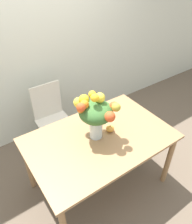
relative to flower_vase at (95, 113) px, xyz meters
name	(u,v)px	position (x,y,z in m)	size (l,w,h in m)	color
ground_plane	(99,182)	(0.02, -0.04, -1.06)	(12.00, 12.00, 0.00)	brown
wall_back	(38,43)	(0.02, 1.29, 0.29)	(8.00, 0.06, 2.70)	silver
dining_table	(100,144)	(0.02, -0.04, -0.39)	(1.46, 0.96, 0.77)	#9E754C
flower_vase	(95,113)	(0.00, 0.00, 0.00)	(0.39, 0.45, 0.53)	silver
pumpkin	(110,129)	(0.17, -0.03, -0.26)	(0.08, 0.08, 0.08)	gold
dining_chair_near_window	(53,118)	(-0.11, 0.84, -0.57)	(0.43, 0.43, 0.95)	silver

